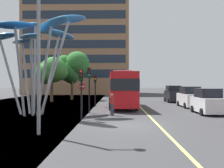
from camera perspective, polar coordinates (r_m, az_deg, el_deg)
The scene contains 15 objects.
ground at distance 15.78m, azimuth 0.22°, elevation -9.41°, with size 120.00×240.00×0.10m.
red_bus at distance 26.67m, azimuth 2.26°, elevation -0.82°, with size 3.01×9.84×3.87m.
leaf_sculpture at distance 21.96m, azimuth -17.18°, elevation 10.03°, with size 9.05×7.91×8.45m.
traffic_light_kerb_near at distance 17.99m, azimuth -6.95°, elevation 0.11°, with size 0.28×0.42×3.52m.
traffic_light_kerb_far at distance 22.02m, azimuth -5.18°, elevation 0.85°, with size 0.28×0.42×3.93m.
traffic_light_island_mid at distance 27.87m, azimuth -3.81°, elevation 0.04°, with size 0.28×0.42×3.45m.
car_parked_mid at distance 22.70m, azimuth 20.74°, elevation -3.83°, with size 1.98×3.98×2.13m.
car_parked_far at distance 28.41m, azimuth 17.11°, elevation -2.93°, with size 1.95×4.56×2.22m.
car_side_street at distance 35.33m, azimuth 13.64°, elevation -2.27°, with size 2.01×3.80×2.26m.
street_lamp at distance 13.30m, azimuth -14.83°, elevation 10.18°, with size 1.54×0.44×7.70m.
tree_pavement_near at distance 36.61m, azimuth -13.47°, elevation 2.87°, with size 4.29×4.36×6.28m.
tree_pavement_far at distance 39.85m, azimuth -8.99°, elevation 3.68°, with size 5.30×5.04×7.50m.
pedestrian at distance 20.19m, azimuth 0.01°, elevation -4.64°, with size 0.34×0.34×1.75m.
no_entry_sign at distance 22.10m, azimuth -6.79°, elevation -2.03°, with size 0.60×0.12×2.60m.
backdrop_building at distance 64.03m, azimuth -7.40°, elevation 7.98°, with size 23.95×15.89×22.50m.
Camera 1 is at (-0.46, -15.56, 2.59)m, focal length 40.57 mm.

